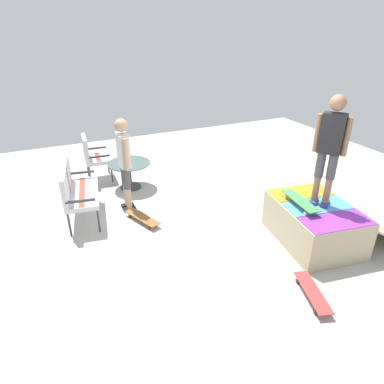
{
  "coord_description": "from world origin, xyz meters",
  "views": [
    {
      "loc": [
        -4.21,
        2.43,
        3.22
      ],
      "look_at": [
        0.4,
        0.34,
        0.7
      ],
      "focal_mm": 31.93,
      "sensor_mm": 36.0,
      "label": 1
    }
  ],
  "objects": [
    {
      "name": "patio_chair_near_house",
      "position": [
        3.19,
        1.5,
        0.61
      ],
      "size": [
        0.65,
        0.59,
        1.02
      ],
      "color": "#38383D",
      "rests_on": "ground_plane"
    },
    {
      "name": "ground_plane",
      "position": [
        0.0,
        0.0,
        -0.05
      ],
      "size": [
        12.0,
        12.0,
        0.1
      ],
      "primitive_type": "cube",
      "color": "beige"
    },
    {
      "name": "person_skater",
      "position": [
        -0.72,
        -1.35,
        1.64
      ],
      "size": [
        0.4,
        0.36,
        1.69
      ],
      "color": "navy",
      "rests_on": "skate_ramp"
    },
    {
      "name": "skateboard_on_ramp",
      "position": [
        -0.65,
        -1.02,
        0.74
      ],
      "size": [
        0.82,
        0.3,
        0.1
      ],
      "color": "#3F8C4C",
      "rests_on": "skate_ramp"
    },
    {
      "name": "person_watching",
      "position": [
        1.55,
        1.16,
        1.03
      ],
      "size": [
        0.48,
        0.24,
        1.75
      ],
      "color": "black",
      "rests_on": "ground_plane"
    },
    {
      "name": "skateboard_by_bench",
      "position": [
        0.96,
        1.07,
        0.08
      ],
      "size": [
        0.82,
        0.47,
        0.1
      ],
      "color": "brown",
      "rests_on": "ground_plane"
    },
    {
      "name": "patio_bench",
      "position": [
        1.57,
        2.08,
        0.62
      ],
      "size": [
        1.32,
        0.74,
        1.02
      ],
      "color": "#38383D",
      "rests_on": "ground_plane"
    },
    {
      "name": "skate_ramp",
      "position": [
        -0.76,
        -1.33,
        0.33
      ],
      "size": [
        1.72,
        2.13,
        0.66
      ],
      "color": "tan",
      "rests_on": "ground_plane"
    },
    {
      "name": "patio_table",
      "position": [
        2.44,
        0.87,
        0.4
      ],
      "size": [
        0.9,
        0.9,
        0.57
      ],
      "color": "#38383D",
      "rests_on": "ground_plane"
    },
    {
      "name": "skateboard_spare",
      "position": [
        -1.78,
        -0.39,
        0.08
      ],
      "size": [
        0.82,
        0.43,
        0.1
      ],
      "color": "#B23838",
      "rests_on": "ground_plane"
    }
  ]
}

